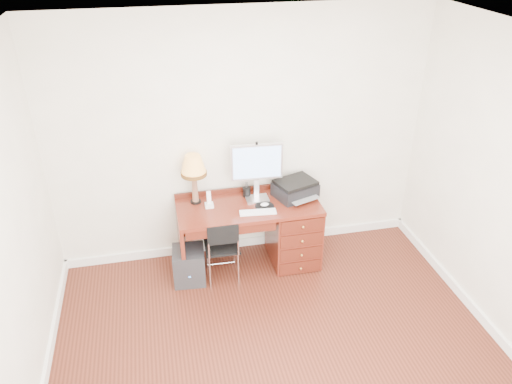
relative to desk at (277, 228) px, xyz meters
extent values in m
plane|color=#3B160D|center=(-0.32, -1.40, -0.41)|extent=(4.00, 4.00, 0.00)
plane|color=white|center=(-0.32, 0.35, 0.94)|extent=(4.00, 0.00, 4.00)
plane|color=white|center=(-2.32, -1.40, 0.94)|extent=(0.00, 3.50, 3.50)
plane|color=white|center=(-0.32, -1.40, 2.29)|extent=(4.00, 4.00, 0.00)
cube|color=white|center=(-0.32, 0.33, -0.36)|extent=(4.00, 0.03, 0.10)
cube|color=white|center=(1.66, -1.40, -0.36)|extent=(0.03, 3.50, 0.10)
cube|color=maroon|center=(-0.32, -0.01, 0.32)|extent=(1.50, 0.65, 0.04)
cube|color=maroon|center=(0.18, -0.01, -0.06)|extent=(0.50, 0.61, 0.71)
cube|color=maroon|center=(-1.05, -0.01, -0.06)|extent=(0.04, 0.61, 0.71)
cube|color=#501A10|center=(-0.56, 0.29, 0.05)|extent=(0.96, 0.03, 0.39)
cube|color=#501A10|center=(-0.56, -0.31, 0.25)|extent=(0.91, 0.03, 0.09)
sphere|color=#BF8C3F|center=(0.18, -0.34, -0.06)|extent=(0.03, 0.03, 0.03)
cube|color=silver|center=(-0.21, 0.09, 0.35)|extent=(0.25, 0.19, 0.02)
cube|color=silver|center=(-0.21, 0.15, 0.45)|extent=(0.06, 0.04, 0.20)
cube|color=silver|center=(-0.21, 0.13, 0.77)|extent=(0.55, 0.07, 0.39)
cube|color=#4C8CF2|center=(-0.21, 0.10, 0.77)|extent=(0.50, 0.03, 0.35)
cube|color=white|center=(-0.26, -0.18, 0.34)|extent=(0.38, 0.14, 0.01)
cylinder|color=black|center=(-0.16, -0.06, 0.34)|extent=(0.20, 0.20, 0.01)
ellipsoid|color=white|center=(-0.16, -0.06, 0.36)|extent=(0.09, 0.06, 0.03)
cube|color=black|center=(0.21, 0.08, 0.41)|extent=(0.51, 0.45, 0.15)
cube|color=black|center=(0.21, 0.08, 0.51)|extent=(0.48, 0.43, 0.04)
cylinder|color=black|center=(-0.86, 0.17, 0.35)|extent=(0.11, 0.11, 0.02)
cone|color=brown|center=(-0.86, 0.17, 0.52)|extent=(0.07, 0.07, 0.32)
cone|color=gold|center=(-0.86, 0.17, 0.78)|extent=(0.26, 0.26, 0.20)
cylinder|color=#593814|center=(-0.86, 0.17, 0.68)|extent=(0.27, 0.27, 0.04)
cube|color=white|center=(-0.73, 0.05, 0.36)|extent=(0.09, 0.09, 0.04)
cube|color=white|center=(-0.73, 0.05, 0.45)|extent=(0.04, 0.06, 0.15)
cylinder|color=black|center=(-0.30, 0.19, 0.39)|extent=(0.08, 0.08, 0.11)
cube|color=black|center=(-0.64, -0.17, -0.02)|extent=(0.36, 0.36, 0.02)
cube|color=black|center=(-0.64, -0.34, 0.23)|extent=(0.32, 0.03, 0.21)
cylinder|color=silver|center=(-0.79, -0.02, -0.22)|extent=(0.02, 0.02, 0.39)
cylinder|color=silver|center=(-0.50, -0.02, -0.22)|extent=(0.02, 0.02, 0.39)
cylinder|color=silver|center=(-0.79, -0.32, -0.22)|extent=(0.02, 0.02, 0.39)
cylinder|color=silver|center=(-0.50, -0.32, -0.22)|extent=(0.02, 0.02, 0.39)
cylinder|color=silver|center=(-0.79, -0.34, 0.16)|extent=(0.02, 0.02, 0.35)
cylinder|color=silver|center=(-0.50, -0.34, 0.16)|extent=(0.02, 0.02, 0.35)
cube|color=black|center=(-1.00, -0.16, -0.22)|extent=(0.35, 0.35, 0.38)
camera|label=1|loc=(-1.20, -4.41, 3.01)|focal=35.00mm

